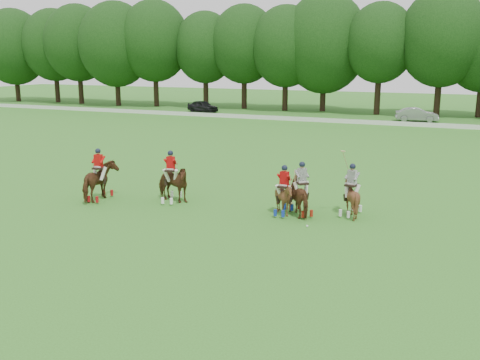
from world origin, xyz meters
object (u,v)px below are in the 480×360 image
at_px(car_left, 203,106).
at_px(polo_ball, 307,226).
at_px(polo_red_c, 284,198).
at_px(polo_red_b, 171,183).
at_px(car_mid, 417,115).
at_px(polo_stripe_b, 351,197).
at_px(polo_red_a, 100,181).
at_px(polo_stripe_a, 301,196).

distance_m(car_left, polo_ball, 46.53).
xyz_separation_m(car_left, polo_red_c, (23.31, -38.16, 0.05)).
distance_m(car_left, polo_red_b, 42.12).
xyz_separation_m(car_mid, polo_red_b, (-7.57, -38.19, 0.17)).
relative_size(polo_red_c, polo_stripe_b, 0.78).
xyz_separation_m(car_mid, polo_red_a, (-10.84, -39.25, 0.20)).
bearing_deg(polo_stripe_a, polo_red_c, -155.99).
relative_size(car_mid, polo_red_c, 1.99).
height_order(car_left, polo_red_c, polo_red_c).
xyz_separation_m(polo_red_a, polo_ball, (10.22, -0.16, -0.88)).
bearing_deg(polo_ball, car_mid, 89.10).
xyz_separation_m(car_mid, polo_ball, (-0.62, -39.41, -0.68)).
bearing_deg(polo_stripe_b, car_mid, 90.99).
height_order(polo_red_c, polo_stripe_b, polo_stripe_b).
distance_m(polo_red_a, polo_red_b, 3.44).
bearing_deg(car_left, polo_stripe_a, -128.20).
bearing_deg(polo_red_a, polo_red_b, 17.98).
bearing_deg(polo_ball, polo_red_a, 179.10).
distance_m(car_left, polo_stripe_b, 45.32).
height_order(car_left, polo_red_b, polo_red_b).
relative_size(polo_red_b, polo_ball, 27.19).
xyz_separation_m(polo_red_a, polo_stripe_b, (11.48, 2.12, -0.11)).
xyz_separation_m(polo_red_b, polo_stripe_a, (6.22, 0.33, -0.05)).
xyz_separation_m(car_left, polo_red_b, (17.77, -38.19, 0.17)).
bearing_deg(polo_red_a, car_mid, 74.56).
xyz_separation_m(car_left, car_mid, (25.34, 0.00, -0.00)).
relative_size(polo_red_c, polo_stripe_a, 0.94).
bearing_deg(polo_ball, polo_red_b, 170.01).
height_order(car_mid, polo_stripe_a, polo_stripe_a).
xyz_separation_m(polo_red_b, polo_red_c, (5.54, 0.03, -0.12)).
height_order(polo_red_b, polo_stripe_b, polo_stripe_b).
relative_size(car_mid, polo_stripe_a, 1.87).
height_order(car_left, car_mid, car_left).
bearing_deg(polo_red_a, polo_red_c, 7.04).
bearing_deg(polo_red_a, polo_stripe_b, 10.47).
distance_m(polo_stripe_b, polo_ball, 2.72).
bearing_deg(polo_red_b, polo_stripe_a, 3.02).
bearing_deg(car_mid, polo_red_c, 166.98).
distance_m(polo_red_c, polo_stripe_b, 2.87).
bearing_deg(car_mid, polo_stripe_b, 171.01).
bearing_deg(polo_red_b, car_mid, 78.79).
distance_m(car_mid, polo_stripe_b, 37.13).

